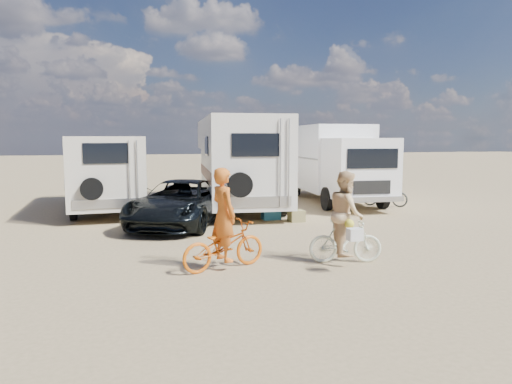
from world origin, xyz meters
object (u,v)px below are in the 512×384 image
object	(u,v)px
box_truck	(336,164)
bike_woman	(345,241)
rv_main	(238,163)
rider_woman	(346,221)
bike_parked	(385,195)
crate	(296,216)
rv_left	(107,174)
rider_man	(224,223)
bike_man	(224,245)
dark_suv	(181,203)
cooler	(271,212)

from	to	relation	value
box_truck	bike_woman	distance (m)	9.94
rv_main	rider_woman	bearing A→B (deg)	-82.05
rv_main	box_truck	distance (m)	4.32
bike_parked	crate	bearing A→B (deg)	157.20
rv_left	rider_man	world-z (taller)	rv_left
bike_woman	bike_parked	distance (m)	9.11
rv_left	rider_man	distance (m)	9.40
bike_man	dark_suv	bearing A→B (deg)	-15.58
dark_suv	bike_woman	distance (m)	6.21
box_truck	rider_woman	xyz separation A→B (m)	(-3.86, -9.09, -0.71)
box_truck	bike_parked	xyz separation A→B (m)	(1.40, -1.65, -1.16)
bike_parked	cooler	distance (m)	5.54
bike_woman	bike_parked	bearing A→B (deg)	-21.67
dark_suv	rider_man	distance (m)	5.26
rv_main	cooler	bearing A→B (deg)	-76.62
bike_woman	rider_man	xyz separation A→B (m)	(-2.64, 0.19, 0.49)
dark_suv	bike_parked	world-z (taller)	dark_suv
bike_woman	rider_woman	world-z (taller)	rider_woman
bike_woman	cooler	size ratio (longest dim) A/B	2.72
rv_main	dark_suv	size ratio (longest dim) A/B	1.65
rv_left	bike_parked	xyz separation A→B (m)	(10.61, -1.75, -0.91)
rv_left	dark_suv	bearing A→B (deg)	-60.49
rv_left	cooler	distance (m)	6.51
rider_man	bike_parked	world-z (taller)	rider_man
cooler	bike_man	bearing A→B (deg)	-116.32
box_truck	rider_woman	distance (m)	9.90
rider_woman	cooler	distance (m)	5.71
dark_suv	bike_woman	world-z (taller)	dark_suv
dark_suv	bike_woman	xyz separation A→B (m)	(3.00, -5.43, -0.22)
dark_suv	rider_man	bearing A→B (deg)	-61.95
bike_man	bike_parked	xyz separation A→B (m)	(7.90, 7.25, -0.03)
rv_main	bike_parked	bearing A→B (deg)	-7.79
box_truck	bike_woman	size ratio (longest dim) A/B	4.57
rv_left	dark_suv	size ratio (longest dim) A/B	1.30
rv_left	box_truck	bearing A→B (deg)	-3.14
bike_man	rider_man	xyz separation A→B (m)	(0.00, 0.00, 0.47)
bike_woman	rider_woman	bearing A→B (deg)	-76.41
dark_suv	rv_left	bearing A→B (deg)	146.18
dark_suv	bike_parked	xyz separation A→B (m)	(8.26, 2.00, -0.23)
rider_woman	bike_man	bearing A→B (deg)	99.48
rider_man	cooler	distance (m)	6.13
rv_left	cooler	size ratio (longest dim) A/B	11.25
bike_man	crate	world-z (taller)	bike_man
rv_left	cooler	xyz separation A→B (m)	(5.36, -3.51, -1.14)
rv_main	bike_woman	size ratio (longest dim) A/B	5.24
bike_woman	rider_woman	distance (m)	0.44
bike_man	rv_left	bearing A→B (deg)	-2.73
rv_main	rider_man	xyz separation A→B (m)	(-2.20, -8.55, -0.76)
box_truck	rider_man	size ratio (longest dim) A/B	3.75
rider_man	bike_woman	bearing A→B (deg)	-113.60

